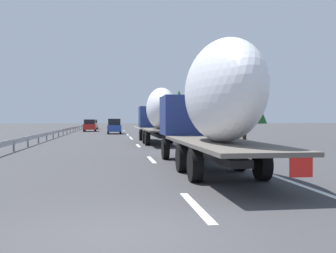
% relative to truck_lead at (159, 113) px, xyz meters
% --- Properties ---
extents(ground_plane, '(260.00, 260.00, 0.00)m').
position_rel_truck_lead_xyz_m(ground_plane, '(14.99, 3.60, -2.44)').
color(ground_plane, '#38383A').
extents(lane_stripe_0, '(3.20, 0.20, 0.01)m').
position_rel_truck_lead_xyz_m(lane_stripe_0, '(-23.01, 1.80, -2.43)').
color(lane_stripe_0, white).
rests_on(lane_stripe_0, ground_plane).
extents(lane_stripe_1, '(3.20, 0.20, 0.01)m').
position_rel_truck_lead_xyz_m(lane_stripe_1, '(-12.50, 1.80, -2.43)').
color(lane_stripe_1, white).
rests_on(lane_stripe_1, ground_plane).
extents(lane_stripe_2, '(3.20, 0.20, 0.01)m').
position_rel_truck_lead_xyz_m(lane_stripe_2, '(-2.33, 1.80, -2.43)').
color(lane_stripe_2, white).
rests_on(lane_stripe_2, ground_plane).
extents(lane_stripe_3, '(3.20, 0.20, 0.01)m').
position_rel_truck_lead_xyz_m(lane_stripe_3, '(8.43, 1.80, -2.43)').
color(lane_stripe_3, white).
rests_on(lane_stripe_3, ground_plane).
extents(lane_stripe_4, '(3.20, 0.20, 0.01)m').
position_rel_truck_lead_xyz_m(lane_stripe_4, '(11.01, 1.80, -2.43)').
color(lane_stripe_4, white).
rests_on(lane_stripe_4, ground_plane).
extents(lane_stripe_5, '(3.20, 0.20, 0.01)m').
position_rel_truck_lead_xyz_m(lane_stripe_5, '(18.12, 1.80, -2.43)').
color(lane_stripe_5, white).
rests_on(lane_stripe_5, ground_plane).
extents(lane_stripe_6, '(3.20, 0.20, 0.01)m').
position_rel_truck_lead_xyz_m(lane_stripe_6, '(34.49, 1.80, -2.43)').
color(lane_stripe_6, white).
rests_on(lane_stripe_6, ground_plane).
extents(edge_line_right, '(110.00, 0.20, 0.01)m').
position_rel_truck_lead_xyz_m(edge_line_right, '(19.99, -1.90, -2.43)').
color(edge_line_right, white).
rests_on(edge_line_right, ground_plane).
extents(truck_lead, '(12.59, 2.55, 4.33)m').
position_rel_truck_lead_xyz_m(truck_lead, '(0.00, 0.00, 0.00)').
color(truck_lead, navy).
rests_on(truck_lead, ground_plane).
extents(truck_trailing, '(13.21, 2.55, 4.64)m').
position_rel_truck_lead_xyz_m(truck_trailing, '(-17.36, 0.00, 0.15)').
color(truck_trailing, navy).
rests_on(truck_trailing, ground_plane).
extents(car_yellow_coupe, '(4.76, 1.78, 1.78)m').
position_rel_truck_lead_xyz_m(car_yellow_coupe, '(58.35, 3.66, -1.53)').
color(car_yellow_coupe, gold).
rests_on(car_yellow_coupe, ground_plane).
extents(car_blue_sedan, '(4.21, 1.81, 1.98)m').
position_rel_truck_lead_xyz_m(car_blue_sedan, '(21.47, 3.45, -1.45)').
color(car_blue_sedan, '#28479E').
rests_on(car_blue_sedan, ground_plane).
extents(car_white_van, '(4.52, 1.74, 1.80)m').
position_rel_truck_lead_xyz_m(car_white_van, '(46.23, 7.36, -1.52)').
color(car_white_van, white).
rests_on(car_white_van, ground_plane).
extents(car_red_compact, '(4.05, 1.89, 1.87)m').
position_rel_truck_lead_xyz_m(car_red_compact, '(31.93, 7.19, -1.49)').
color(car_red_compact, red).
rests_on(car_red_compact, ground_plane).
extents(road_sign, '(0.10, 0.90, 3.13)m').
position_rel_truck_lead_xyz_m(road_sign, '(20.55, -3.10, -0.27)').
color(road_sign, gray).
rests_on(road_sign, ground_plane).
extents(tree_0, '(3.74, 3.74, 6.51)m').
position_rel_truck_lead_xyz_m(tree_0, '(54.11, -9.27, 1.55)').
color(tree_0, '#472D19').
rests_on(tree_0, ground_plane).
extents(tree_1, '(3.99, 3.99, 6.18)m').
position_rel_truck_lead_xyz_m(tree_1, '(26.42, -5.99, 1.41)').
color(tree_1, '#472D19').
rests_on(tree_1, ground_plane).
extents(tree_2, '(3.55, 3.55, 5.71)m').
position_rel_truck_lead_xyz_m(tree_2, '(37.91, -8.75, 1.30)').
color(tree_2, '#472D19').
rests_on(tree_2, ground_plane).
extents(tree_3, '(3.29, 3.29, 5.66)m').
position_rel_truck_lead_xyz_m(tree_3, '(-2.82, -6.14, 1.20)').
color(tree_3, '#472D19').
rests_on(tree_3, ground_plane).
extents(tree_4, '(3.78, 3.78, 7.10)m').
position_rel_truck_lead_xyz_m(tree_4, '(53.59, -8.53, 1.98)').
color(tree_4, '#472D19').
rests_on(tree_4, ground_plane).
extents(guardrail_median, '(94.00, 0.10, 0.76)m').
position_rel_truck_lead_xyz_m(guardrail_median, '(17.99, 9.60, -1.86)').
color(guardrail_median, '#9EA0A5').
rests_on(guardrail_median, ground_plane).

